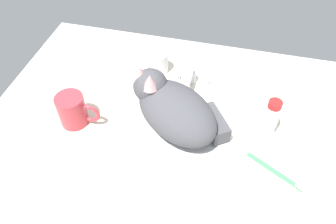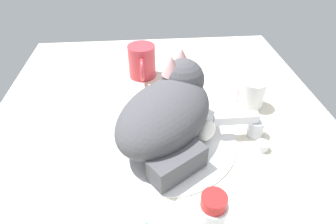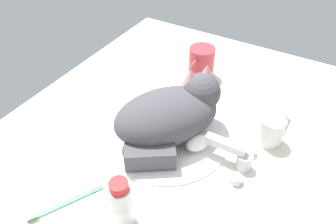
{
  "view_description": "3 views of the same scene",
  "coord_description": "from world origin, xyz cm",
  "px_view_note": "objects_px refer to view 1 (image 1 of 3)",
  "views": [
    {
      "loc": [
        11.86,
        -58.39,
        72.36
      ],
      "look_at": [
        -2.05,
        -1.42,
        7.74
      ],
      "focal_mm": 35.62,
      "sensor_mm": 36.0,
      "label": 1
    },
    {
      "loc": [
        47.3,
        -3.48,
        43.5
      ],
      "look_at": [
        -1.28,
        0.79,
        6.65
      ],
      "focal_mm": 31.15,
      "sensor_mm": 36.0,
      "label": 2
    },
    {
      "loc": [
        50.48,
        29.56,
        58.54
      ],
      "look_at": [
        -2.18,
        -0.85,
        5.96
      ],
      "focal_mm": 35.15,
      "sensor_mm": 36.0,
      "label": 3
    }
  ],
  "objects_px": {
    "coffee_mug": "(73,110)",
    "toothbrush": "(278,173)",
    "rinse_cup": "(159,62)",
    "faucet": "(190,78)",
    "cat": "(173,107)",
    "toothpaste_bottle": "(270,119)",
    "soap_bar": "(140,64)"
  },
  "relations": [
    {
      "from": "toothbrush",
      "to": "cat",
      "type": "bearing_deg",
      "value": 161.91
    },
    {
      "from": "faucet",
      "to": "toothpaste_bottle",
      "type": "xyz_separation_m",
      "value": [
        0.25,
        -0.14,
        0.03
      ]
    },
    {
      "from": "cat",
      "to": "coffee_mug",
      "type": "height_order",
      "value": "cat"
    },
    {
      "from": "soap_bar",
      "to": "toothbrush",
      "type": "height_order",
      "value": "soap_bar"
    },
    {
      "from": "cat",
      "to": "toothbrush",
      "type": "bearing_deg",
      "value": -18.09
    },
    {
      "from": "coffee_mug",
      "to": "rinse_cup",
      "type": "height_order",
      "value": "coffee_mug"
    },
    {
      "from": "faucet",
      "to": "coffee_mug",
      "type": "bearing_deg",
      "value": -141.04
    },
    {
      "from": "soap_bar",
      "to": "toothbrush",
      "type": "distance_m",
      "value": 0.55
    },
    {
      "from": "cat",
      "to": "rinse_cup",
      "type": "bearing_deg",
      "value": 114.37
    },
    {
      "from": "cat",
      "to": "soap_bar",
      "type": "height_order",
      "value": "cat"
    },
    {
      "from": "toothpaste_bottle",
      "to": "rinse_cup",
      "type": "bearing_deg",
      "value": 153.01
    },
    {
      "from": "soap_bar",
      "to": "toothpaste_bottle",
      "type": "distance_m",
      "value": 0.45
    },
    {
      "from": "cat",
      "to": "toothbrush",
      "type": "relative_size",
      "value": 2.08
    },
    {
      "from": "cat",
      "to": "toothbrush",
      "type": "xyz_separation_m",
      "value": [
        0.29,
        -0.1,
        -0.07
      ]
    },
    {
      "from": "rinse_cup",
      "to": "cat",
      "type": "bearing_deg",
      "value": -65.63
    },
    {
      "from": "faucet",
      "to": "coffee_mug",
      "type": "height_order",
      "value": "coffee_mug"
    },
    {
      "from": "coffee_mug",
      "to": "toothbrush",
      "type": "distance_m",
      "value": 0.57
    },
    {
      "from": "coffee_mug",
      "to": "rinse_cup",
      "type": "distance_m",
      "value": 0.32
    },
    {
      "from": "coffee_mug",
      "to": "cat",
      "type": "bearing_deg",
      "value": 11.18
    },
    {
      "from": "faucet",
      "to": "toothbrush",
      "type": "height_order",
      "value": "faucet"
    },
    {
      "from": "coffee_mug",
      "to": "toothpaste_bottle",
      "type": "distance_m",
      "value": 0.54
    },
    {
      "from": "soap_bar",
      "to": "toothbrush",
      "type": "bearing_deg",
      "value": -33.97
    },
    {
      "from": "faucet",
      "to": "rinse_cup",
      "type": "distance_m",
      "value": 0.12
    },
    {
      "from": "rinse_cup",
      "to": "toothbrush",
      "type": "height_order",
      "value": "rinse_cup"
    },
    {
      "from": "coffee_mug",
      "to": "toothbrush",
      "type": "bearing_deg",
      "value": -4.26
    },
    {
      "from": "toothbrush",
      "to": "faucet",
      "type": "bearing_deg",
      "value": 136.02
    },
    {
      "from": "coffee_mug",
      "to": "toothbrush",
      "type": "xyz_separation_m",
      "value": [
        0.56,
        -0.04,
        -0.04
      ]
    },
    {
      "from": "rinse_cup",
      "to": "soap_bar",
      "type": "xyz_separation_m",
      "value": [
        -0.06,
        -0.01,
        -0.01
      ]
    },
    {
      "from": "cat",
      "to": "coffee_mug",
      "type": "bearing_deg",
      "value": -168.82
    },
    {
      "from": "toothbrush",
      "to": "soap_bar",
      "type": "bearing_deg",
      "value": 146.03
    },
    {
      "from": "toothpaste_bottle",
      "to": "coffee_mug",
      "type": "bearing_deg",
      "value": -170.41
    },
    {
      "from": "coffee_mug",
      "to": "soap_bar",
      "type": "distance_m",
      "value": 0.29
    }
  ]
}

